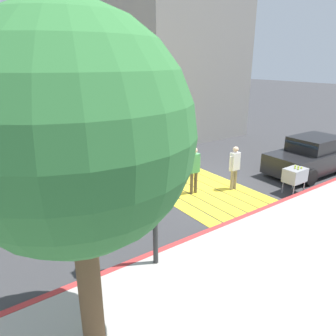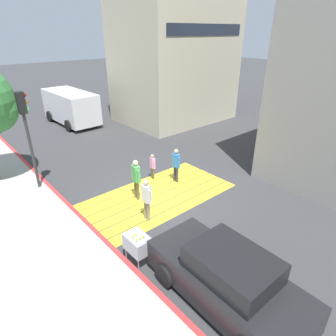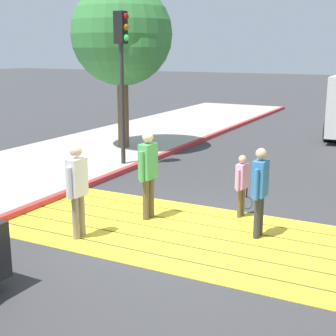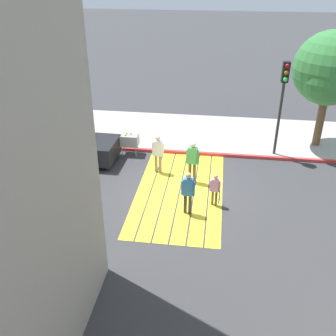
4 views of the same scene
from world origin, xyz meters
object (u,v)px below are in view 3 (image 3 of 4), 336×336
traffic_light_corner (122,58)px  pedestrian_adult_lead (77,185)px  pedestrian_child_with_racket (242,183)px  street_tree (124,37)px  pedestrian_adult_side (148,169)px  pedestrian_adult_trailing (260,186)px

traffic_light_corner → pedestrian_adult_lead: (2.19, -4.94, -2.07)m
traffic_light_corner → pedestrian_child_with_racket: traffic_light_corner is taller
traffic_light_corner → pedestrian_adult_lead: traffic_light_corner is taller
street_tree → pedestrian_adult_side: 7.27m
traffic_light_corner → pedestrian_adult_trailing: 6.42m
pedestrian_adult_lead → pedestrian_adult_side: (0.58, 1.46, 0.04)m
pedestrian_adult_lead → pedestrian_adult_side: bearing=68.1°
pedestrian_adult_side → pedestrian_child_with_racket: (1.58, 0.95, -0.31)m
street_tree → pedestrian_child_with_racket: street_tree is taller
pedestrian_adult_lead → pedestrian_adult_side: size_ratio=0.96×
pedestrian_adult_lead → pedestrian_child_with_racket: bearing=48.0°
street_tree → pedestrian_adult_trailing: size_ratio=3.29×
pedestrian_child_with_racket → street_tree: bearing=140.7°
traffic_light_corner → pedestrian_adult_side: 4.89m
traffic_light_corner → pedestrian_adult_lead: bearing=-66.1°
pedestrian_adult_trailing → street_tree: bearing=138.6°
street_tree → traffic_light_corner: bearing=-59.0°
street_tree → pedestrian_adult_side: street_tree is taller
street_tree → pedestrian_adult_trailing: bearing=-41.4°
pedestrian_adult_lead → pedestrian_adult_trailing: size_ratio=1.03×
pedestrian_child_with_racket → pedestrian_adult_trailing: bearing=-55.2°
pedestrian_adult_trailing → pedestrian_child_with_racket: pedestrian_adult_trailing is taller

